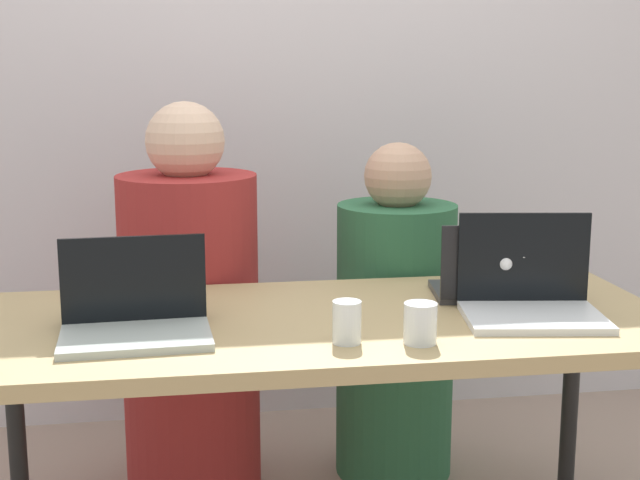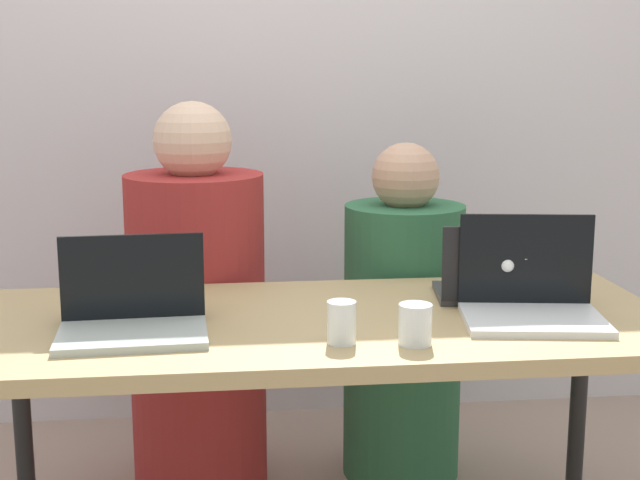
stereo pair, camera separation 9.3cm
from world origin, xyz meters
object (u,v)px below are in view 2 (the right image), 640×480
at_px(person_on_right, 403,331).
at_px(water_glass_right, 415,327).
at_px(laptop_front_right, 531,298).
at_px(person_on_left, 197,320).
at_px(water_glass_center, 342,325).
at_px(laptop_back_left, 134,292).
at_px(laptop_front_left, 132,314).
at_px(laptop_back_right, 500,283).

xyz_separation_m(person_on_right, water_glass_right, (-0.15, -0.83, 0.27)).
relative_size(person_on_right, laptop_front_right, 2.94).
relative_size(person_on_left, laptop_front_right, 3.30).
bearing_deg(person_on_left, laptop_front_right, 127.71).
bearing_deg(water_glass_center, laptop_front_right, 16.38).
height_order(person_on_right, water_glass_center, person_on_right).
xyz_separation_m(water_glass_center, water_glass_right, (0.16, -0.03, -0.00)).
relative_size(person_on_right, laptop_back_left, 3.08).
bearing_deg(laptop_front_left, laptop_back_right, 8.86).
bearing_deg(person_on_right, person_on_left, -1.25).
xyz_separation_m(person_on_left, laptop_back_left, (-0.15, -0.46, 0.21)).
relative_size(person_on_left, person_on_right, 1.12).
distance_m(person_on_left, laptop_front_right, 1.08).
distance_m(laptop_back_right, laptop_front_left, 0.96).
height_order(laptop_front_right, laptop_front_left, laptop_front_right).
relative_size(water_glass_center, water_glass_right, 1.04).
xyz_separation_m(laptop_front_left, laptop_back_left, (-0.02, 0.22, -0.00)).
bearing_deg(laptop_front_right, water_glass_center, -155.21).
distance_m(laptop_back_right, water_glass_center, 0.57).
height_order(laptop_back_left, water_glass_right, laptop_back_left).
height_order(person_on_right, laptop_back_right, person_on_right).
relative_size(laptop_back_right, laptop_back_left, 1.00).
distance_m(person_on_left, laptop_back_left, 0.53).
bearing_deg(laptop_back_right, water_glass_right, 55.92).
distance_m(laptop_back_left, water_glass_right, 0.75).
bearing_deg(laptop_back_left, person_on_right, -155.19).
distance_m(water_glass_center, water_glass_right, 0.16).
height_order(person_on_right, laptop_back_left, person_on_right).
bearing_deg(laptop_front_left, water_glass_right, -16.22).
height_order(laptop_front_right, water_glass_right, laptop_front_right).
bearing_deg(person_on_right, water_glass_center, 67.53).
bearing_deg(water_glass_center, laptop_back_right, 34.15).
relative_size(laptop_front_right, laptop_back_left, 1.05).
bearing_deg(water_glass_center, laptop_front_left, 165.40).
height_order(water_glass_center, water_glass_right, water_glass_center).
distance_m(laptop_front_right, laptop_front_left, 0.96).
height_order(person_on_left, laptop_front_left, person_on_left).
relative_size(laptop_front_left, laptop_back_left, 0.99).
bearing_deg(water_glass_center, water_glass_right, -9.76).
height_order(person_on_right, water_glass_right, person_on_right).
relative_size(laptop_back_right, water_glass_center, 3.65).
xyz_separation_m(person_on_right, laptop_back_right, (0.16, -0.48, 0.27)).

